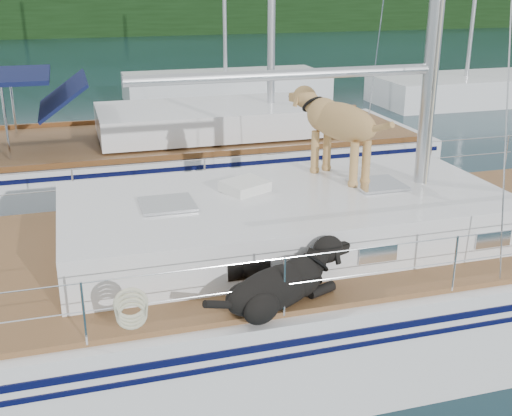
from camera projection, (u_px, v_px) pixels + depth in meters
name	position (u px, v px, depth m)	size (l,w,h in m)	color
ground	(222.00, 338.00, 7.97)	(120.00, 120.00, 0.00)	black
shore_bank	(82.00, 27.00, 49.46)	(92.00, 1.00, 1.20)	#595147
main_sailboat	(230.00, 287.00, 7.76)	(12.00, 4.01, 14.01)	white
neighbor_sailboat	(165.00, 161.00, 13.32)	(11.00, 3.50, 13.30)	white
bg_boat_center	(226.00, 87.00, 23.32)	(7.20, 3.00, 11.65)	white
bg_boat_east	(465.00, 90.00, 22.73)	(6.40, 3.00, 11.65)	white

